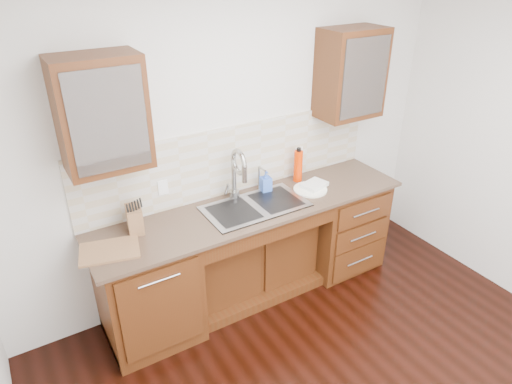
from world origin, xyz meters
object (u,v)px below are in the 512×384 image
soap_bottle (266,181)px  cutting_board (110,251)px  plate (310,189)px  knife_block (135,219)px  water_bottle (298,166)px

soap_bottle → cutting_board: (-1.40, -0.20, -0.09)m
plate → knife_block: 1.51m
water_bottle → plate: 0.25m
knife_block → water_bottle: bearing=12.6°
water_bottle → plate: bearing=-94.1°
water_bottle → knife_block: water_bottle is taller
soap_bottle → cutting_board: 1.42m
water_bottle → cutting_board: bearing=-172.6°
water_bottle → cutting_board: water_bottle is taller
soap_bottle → knife_block: (-1.16, -0.03, 0.00)m
soap_bottle → cutting_board: soap_bottle is taller
plate → knife_block: size_ratio=1.49×
plate → knife_block: knife_block is taller
soap_bottle → cutting_board: size_ratio=0.48×
water_bottle → knife_block: 1.52m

